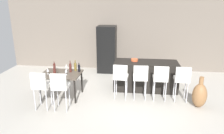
{
  "coord_description": "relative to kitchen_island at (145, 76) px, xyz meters",
  "views": [
    {
      "loc": [
        0.32,
        -5.76,
        2.78
      ],
      "look_at": [
        -0.4,
        0.34,
        0.85
      ],
      "focal_mm": 34.13,
      "sensor_mm": 36.0,
      "label": 1
    }
  ],
  "objects": [
    {
      "name": "refrigerator",
      "position": [
        -1.48,
        1.66,
        0.46
      ],
      "size": [
        0.72,
        0.68,
        1.84
      ],
      "primitive_type": "cube",
      "color": "black",
      "rests_on": "ground_plane"
    },
    {
      "name": "floor_vase",
      "position": [
        1.41,
        -1.09,
        -0.11
      ],
      "size": [
        0.38,
        0.38,
        0.87
      ],
      "color": "brown",
      "rests_on": "ground_plane"
    },
    {
      "name": "wine_glass_inner",
      "position": [
        -2.29,
        -0.99,
        0.4
      ],
      "size": [
        0.07,
        0.07,
        0.17
      ],
      "color": "silver",
      "rests_on": "dining_table"
    },
    {
      "name": "wine_bottle_right",
      "position": [
        -2.58,
        -1.12,
        0.4
      ],
      "size": [
        0.08,
        0.08,
        0.31
      ],
      "color": "#471E19",
      "rests_on": "dining_table"
    },
    {
      "name": "bar_chair_right",
      "position": [
        0.38,
        -0.78,
        0.24
      ],
      "size": [
        0.41,
        0.41,
        1.05
      ],
      "color": "silver",
      "rests_on": "ground_plane"
    },
    {
      "name": "wine_glass_middle",
      "position": [
        -2.44,
        -0.52,
        0.4
      ],
      "size": [
        0.07,
        0.07,
        0.17
      ],
      "color": "silver",
      "rests_on": "dining_table"
    },
    {
      "name": "back_wall",
      "position": [
        -0.64,
        2.1,
        0.99
      ],
      "size": [
        10.0,
        0.12,
        2.9
      ],
      "primitive_type": "cube",
      "color": "#665B51",
      "rests_on": "ground_plane"
    },
    {
      "name": "dining_table",
      "position": [
        -2.49,
        -0.88,
        0.21
      ],
      "size": [
        1.14,
        0.88,
        0.74
      ],
      "color": "#4C4238",
      "rests_on": "ground_plane"
    },
    {
      "name": "ground_plane",
      "position": [
        -0.64,
        -0.78,
        -0.46
      ],
      "size": [
        10.0,
        10.0,
        0.0
      ],
      "primitive_type": "plane",
      "color": "#ADA89E"
    },
    {
      "name": "kitchen_island",
      "position": [
        0.0,
        0.0,
        0.0
      ],
      "size": [
        2.0,
        0.79,
        0.92
      ],
      "primitive_type": "cube",
      "color": "black",
      "rests_on": "ground_plane"
    },
    {
      "name": "dining_chair_near",
      "position": [
        -2.75,
        -1.68,
        0.24
      ],
      "size": [
        0.4,
        0.4,
        1.05
      ],
      "color": "silver",
      "rests_on": "ground_plane"
    },
    {
      "name": "bar_chair_middle",
      "position": [
        -0.18,
        -0.78,
        0.24
      ],
      "size": [
        0.42,
        0.42,
        1.05
      ],
      "color": "silver",
      "rests_on": "ground_plane"
    },
    {
      "name": "fruit_bowl",
      "position": [
        -0.37,
        0.06,
        0.5
      ],
      "size": [
        0.22,
        0.22,
        0.07
      ],
      "primitive_type": "cylinder",
      "color": "#C6512D",
      "rests_on": "kitchen_island"
    },
    {
      "name": "dining_chair_far",
      "position": [
        -2.23,
        -1.68,
        0.24
      ],
      "size": [
        0.42,
        0.42,
        1.05
      ],
      "color": "silver",
      "rests_on": "ground_plane"
    },
    {
      "name": "bar_chair_left",
      "position": [
        -0.74,
        -0.78,
        0.24
      ],
      "size": [
        0.42,
        0.42,
        1.05
      ],
      "color": "silver",
      "rests_on": "ground_plane"
    },
    {
      "name": "wine_bottle_near",
      "position": [
        -2.0,
        -0.66,
        0.39
      ],
      "size": [
        0.07,
        0.07,
        0.27
      ],
      "color": "black",
      "rests_on": "dining_table"
    },
    {
      "name": "wine_glass_end",
      "position": [
        -2.84,
        -0.98,
        0.4
      ],
      "size": [
        0.07,
        0.07,
        0.17
      ],
      "color": "silver",
      "rests_on": "dining_table"
    },
    {
      "name": "wine_bottle_corner",
      "position": [
        -2.72,
        -0.76,
        0.41
      ],
      "size": [
        0.07,
        0.07,
        0.32
      ],
      "color": "#471E19",
      "rests_on": "dining_table"
    },
    {
      "name": "bar_chair_far",
      "position": [
        0.98,
        -0.78,
        0.24
      ],
      "size": [
        0.41,
        0.41,
        1.05
      ],
      "color": "silver",
      "rests_on": "ground_plane"
    },
    {
      "name": "wine_bottle_left",
      "position": [
        -2.14,
        -0.56,
        0.4
      ],
      "size": [
        0.08,
        0.08,
        0.33
      ],
      "color": "brown",
      "rests_on": "dining_table"
    },
    {
      "name": "wine_bottle_far",
      "position": [
        -2.24,
        -0.72,
        0.41
      ],
      "size": [
        0.07,
        0.07,
        0.34
      ],
      "color": "#471E19",
      "rests_on": "dining_table"
    }
  ]
}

